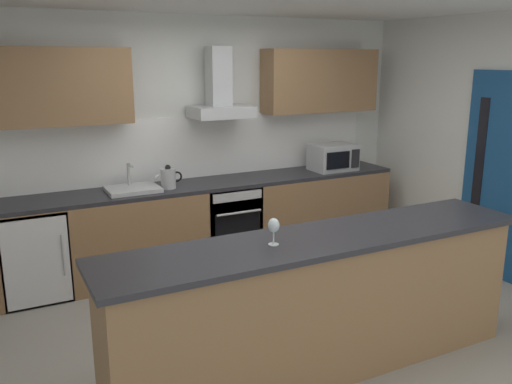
# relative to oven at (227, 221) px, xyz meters

# --- Properties ---
(ground) EXTENTS (5.92, 4.79, 0.02)m
(ground) POSITION_rel_oven_xyz_m (-0.18, -1.55, -0.47)
(ground) COLOR gray
(wall_back) EXTENTS (5.92, 0.12, 2.60)m
(wall_back) POSITION_rel_oven_xyz_m (-0.18, 0.41, 0.84)
(wall_back) COLOR silver
(wall_back) RESTS_ON ground
(wall_right) EXTENTS (0.12, 4.79, 2.60)m
(wall_right) POSITION_rel_oven_xyz_m (2.34, -1.55, 0.84)
(wall_right) COLOR silver
(wall_right) RESTS_ON ground
(backsplash_tile) EXTENTS (4.19, 0.02, 0.66)m
(backsplash_tile) POSITION_rel_oven_xyz_m (-0.18, 0.33, 0.77)
(backsplash_tile) COLOR white
(counter_back) EXTENTS (4.33, 0.60, 0.90)m
(counter_back) POSITION_rel_oven_xyz_m (-0.18, 0.03, -0.01)
(counter_back) COLOR olive
(counter_back) RESTS_ON ground
(counter_island) EXTENTS (3.11, 0.64, 1.00)m
(counter_island) POSITION_rel_oven_xyz_m (-0.27, -2.22, 0.05)
(counter_island) COLOR olive
(counter_island) RESTS_ON ground
(upper_cabinets) EXTENTS (4.28, 0.32, 0.70)m
(upper_cabinets) POSITION_rel_oven_xyz_m (-0.18, 0.18, 1.45)
(upper_cabinets) COLOR olive
(side_door) EXTENTS (0.08, 0.85, 2.05)m
(side_door) POSITION_rel_oven_xyz_m (2.27, -1.54, 0.57)
(side_door) COLOR navy
(side_door) RESTS_ON ground
(oven) EXTENTS (0.60, 0.62, 0.80)m
(oven) POSITION_rel_oven_xyz_m (0.00, 0.00, 0.00)
(oven) COLOR slate
(oven) RESTS_ON ground
(refrigerator) EXTENTS (0.58, 0.60, 0.85)m
(refrigerator) POSITION_rel_oven_xyz_m (-1.94, -0.00, -0.03)
(refrigerator) COLOR white
(refrigerator) RESTS_ON ground
(microwave) EXTENTS (0.50, 0.38, 0.30)m
(microwave) POSITION_rel_oven_xyz_m (1.34, -0.03, 0.59)
(microwave) COLOR #B7BABC
(microwave) RESTS_ON counter_back
(sink) EXTENTS (0.50, 0.40, 0.26)m
(sink) POSITION_rel_oven_xyz_m (-0.99, 0.01, 0.47)
(sink) COLOR silver
(sink) RESTS_ON counter_back
(kettle) EXTENTS (0.29, 0.15, 0.24)m
(kettle) POSITION_rel_oven_xyz_m (-0.64, -0.03, 0.55)
(kettle) COLOR #B7BABC
(kettle) RESTS_ON counter_back
(range_hood) EXTENTS (0.62, 0.45, 0.72)m
(range_hood) POSITION_rel_oven_xyz_m (0.00, 0.13, 1.33)
(range_hood) COLOR #B7BABC
(wine_glass) EXTENTS (0.08, 0.08, 0.18)m
(wine_glass) POSITION_rel_oven_xyz_m (-0.65, -2.22, 0.67)
(wine_glass) COLOR silver
(wine_glass) RESTS_ON counter_island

